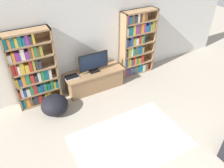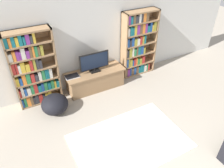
# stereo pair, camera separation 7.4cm
# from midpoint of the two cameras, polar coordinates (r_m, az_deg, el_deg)

# --- Properties ---
(wall_back) EXTENTS (8.80, 0.06, 2.60)m
(wall_back) POSITION_cam_midpoint_polar(r_m,az_deg,el_deg) (5.20, -7.56, 12.50)
(wall_back) COLOR silver
(wall_back) RESTS_ON ground_plane
(bookshelf_left) EXTENTS (0.94, 0.30, 1.73)m
(bookshelf_left) POSITION_cam_midpoint_polar(r_m,az_deg,el_deg) (4.95, -20.62, 3.26)
(bookshelf_left) COLOR #93704C
(bookshelf_left) RESTS_ON ground_plane
(bookshelf_right) EXTENTS (0.94, 0.30, 1.73)m
(bookshelf_right) POSITION_cam_midpoint_polar(r_m,az_deg,el_deg) (5.80, 5.81, 10.45)
(bookshelf_right) COLOR #93704C
(bookshelf_right) RESTS_ON ground_plane
(tv_stand) EXTENTS (1.46, 0.53, 0.48)m
(tv_stand) POSITION_cam_midpoint_polar(r_m,az_deg,el_deg) (5.44, -4.98, 1.15)
(tv_stand) COLOR #8E6B47
(tv_stand) RESTS_ON ground_plane
(television) EXTENTS (0.73, 0.16, 0.49)m
(television) POSITION_cam_midpoint_polar(r_m,az_deg,el_deg) (5.18, -5.23, 5.71)
(television) COLOR black
(television) RESTS_ON tv_stand
(laptop) EXTENTS (0.33, 0.22, 0.03)m
(laptop) POSITION_cam_midpoint_polar(r_m,az_deg,el_deg) (5.16, -10.95, 1.84)
(laptop) COLOR silver
(laptop) RESTS_ON tv_stand
(area_rug) EXTENTS (2.10, 1.40, 0.02)m
(area_rug) POSITION_cam_midpoint_polar(r_m,az_deg,el_deg) (4.30, 4.32, -14.51)
(area_rug) COLOR white
(area_rug) RESTS_ON ground_plane
(beanbag_ottoman) EXTENTS (0.58, 0.58, 0.43)m
(beanbag_ottoman) POSITION_cam_midpoint_polar(r_m,az_deg,el_deg) (4.87, -15.18, -5.31)
(beanbag_ottoman) COLOR black
(beanbag_ottoman) RESTS_ON ground_plane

